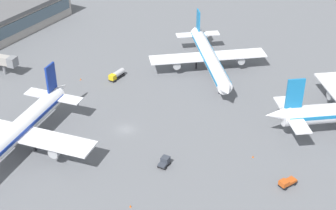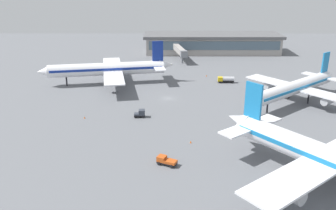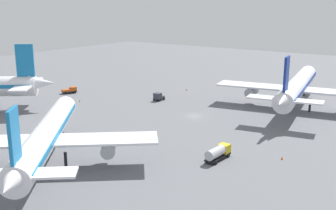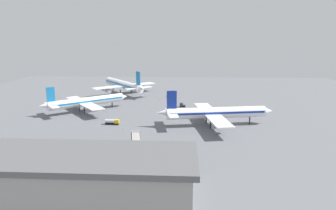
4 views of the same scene
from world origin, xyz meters
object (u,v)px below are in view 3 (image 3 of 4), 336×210
at_px(fuel_truck, 218,152).
at_px(safety_cone_far_side, 187,90).
at_px(airplane_taxiing, 297,86).
at_px(safety_cone_near_gate, 80,101).
at_px(baggage_tug, 158,97).
at_px(safety_cone_mid_apron, 282,158).
at_px(pushback_tractor, 70,90).
at_px(airplane_at_gate, 46,135).

relative_size(fuel_truck, safety_cone_far_side, 10.61).
height_order(airplane_taxiing, safety_cone_near_gate, airplane_taxiing).
bearing_deg(baggage_tug, safety_cone_mid_apron, 60.60).
distance_m(baggage_tug, safety_cone_near_gate, 22.49).
xyz_separation_m(baggage_tug, safety_cone_far_side, (16.58, 1.00, -0.86)).
height_order(safety_cone_near_gate, safety_cone_mid_apron, same).
height_order(baggage_tug, safety_cone_near_gate, baggage_tug).
height_order(pushback_tractor, fuel_truck, fuel_truck).
height_order(airplane_at_gate, safety_cone_mid_apron, airplane_at_gate).
height_order(safety_cone_near_gate, safety_cone_far_side, same).
bearing_deg(fuel_truck, safety_cone_far_side, 40.08).
bearing_deg(baggage_tug, safety_cone_near_gate, -52.77).
bearing_deg(airplane_taxiing, airplane_at_gate, 151.03).
distance_m(pushback_tractor, safety_cone_near_gate, 12.59).
xyz_separation_m(airplane_taxiing, safety_cone_mid_apron, (-39.14, -10.58, -5.54)).
xyz_separation_m(airplane_at_gate, airplane_taxiing, (64.94, -22.21, 0.51)).
distance_m(airplane_at_gate, safety_cone_near_gate, 47.48).
bearing_deg(airplane_taxiing, fuel_truck, 171.28).
relative_size(pushback_tractor, safety_cone_near_gate, 7.98).
relative_size(pushback_tractor, safety_cone_mid_apron, 7.98).
height_order(pushback_tractor, safety_cone_far_side, pushback_tractor).
relative_size(airplane_taxiing, safety_cone_mid_apron, 87.59).
bearing_deg(safety_cone_near_gate, airplane_at_gate, -139.87).
distance_m(safety_cone_mid_apron, safety_cone_far_side, 62.04).
relative_size(safety_cone_near_gate, safety_cone_far_side, 1.00).
relative_size(safety_cone_mid_apron, safety_cone_far_side, 1.00).
bearing_deg(safety_cone_near_gate, baggage_tug, -51.40).
xyz_separation_m(airplane_taxiing, baggage_tug, (-14.83, 35.08, -4.68)).
relative_size(airplane_taxiing, fuel_truck, 8.26).
distance_m(safety_cone_near_gate, safety_cone_far_side, 34.80).
bearing_deg(fuel_truck, baggage_tug, 51.47).
bearing_deg(safety_cone_far_side, baggage_tug, -176.56).
bearing_deg(safety_cone_mid_apron, airplane_at_gate, 128.20).
xyz_separation_m(baggage_tug, safety_cone_near_gate, (-14.02, 17.56, -0.86)).
bearing_deg(baggage_tug, airplane_taxiing, 111.54).
bearing_deg(pushback_tractor, baggage_tug, -49.36).
bearing_deg(airplane_at_gate, safety_cone_mid_apron, -91.23).
distance_m(pushback_tractor, baggage_tug, 29.53).
bearing_deg(baggage_tug, safety_cone_far_side, -177.92).
distance_m(safety_cone_near_gate, safety_cone_mid_apron, 64.06).
xyz_separation_m(pushback_tractor, safety_cone_far_side, (24.36, -27.49, -0.67)).
xyz_separation_m(pushback_tractor, baggage_tug, (7.78, -28.48, 0.19)).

